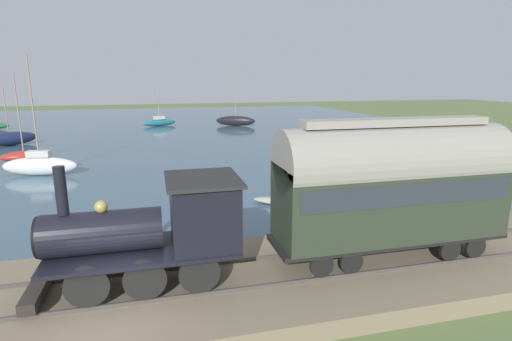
{
  "coord_description": "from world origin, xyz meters",
  "views": [
    {
      "loc": [
        -10.38,
        -1.17,
        6.66
      ],
      "look_at": [
        8.25,
        -5.9,
        2.21
      ],
      "focal_mm": 28.0,
      "sensor_mm": 36.0,
      "label": 1
    }
  ],
  "objects_px": {
    "sailboat_white": "(40,165)",
    "passenger_coach": "(391,182)",
    "rowboat_far_out": "(279,201)",
    "sailboat_red": "(24,156)",
    "sailboat_black": "(235,121)",
    "sailboat_navy": "(10,139)",
    "steam_locomotive": "(162,225)",
    "sailboat_teal": "(159,122)"
  },
  "relations": [
    {
      "from": "sailboat_black",
      "to": "sailboat_navy",
      "type": "bearing_deg",
      "value": 139.27
    },
    {
      "from": "sailboat_black",
      "to": "sailboat_white",
      "type": "xyz_separation_m",
      "value": [
        -26.05,
        19.21,
        0.01
      ]
    },
    {
      "from": "sailboat_red",
      "to": "sailboat_black",
      "type": "distance_m",
      "value": 29.84
    },
    {
      "from": "rowboat_far_out",
      "to": "sailboat_black",
      "type": "bearing_deg",
      "value": 25.57
    },
    {
      "from": "steam_locomotive",
      "to": "sailboat_navy",
      "type": "xyz_separation_m",
      "value": [
        33.68,
        14.4,
        -1.8
      ]
    },
    {
      "from": "sailboat_white",
      "to": "rowboat_far_out",
      "type": "bearing_deg",
      "value": -116.92
    },
    {
      "from": "sailboat_black",
      "to": "sailboat_red",
      "type": "bearing_deg",
      "value": 158.61
    },
    {
      "from": "rowboat_far_out",
      "to": "sailboat_red",
      "type": "bearing_deg",
      "value": 79.37
    },
    {
      "from": "steam_locomotive",
      "to": "sailboat_teal",
      "type": "bearing_deg",
      "value": -0.72
    },
    {
      "from": "passenger_coach",
      "to": "rowboat_far_out",
      "type": "xyz_separation_m",
      "value": [
        8.33,
        1.25,
        -3.11
      ]
    },
    {
      "from": "rowboat_far_out",
      "to": "steam_locomotive",
      "type": "bearing_deg",
      "value": 176.49
    },
    {
      "from": "sailboat_navy",
      "to": "steam_locomotive",
      "type": "bearing_deg",
      "value": 168.68
    },
    {
      "from": "steam_locomotive",
      "to": "sailboat_red",
      "type": "xyz_separation_m",
      "value": [
        24.55,
        10.6,
        -2.02
      ]
    },
    {
      "from": "sailboat_navy",
      "to": "sailboat_black",
      "type": "bearing_deg",
      "value": -100.76
    },
    {
      "from": "steam_locomotive",
      "to": "passenger_coach",
      "type": "distance_m",
      "value": 7.53
    },
    {
      "from": "sailboat_red",
      "to": "sailboat_black",
      "type": "xyz_separation_m",
      "value": [
        20.37,
        -21.81,
        0.26
      ]
    },
    {
      "from": "sailboat_teal",
      "to": "rowboat_far_out",
      "type": "distance_m",
      "value": 39.49
    },
    {
      "from": "sailboat_red",
      "to": "sailboat_white",
      "type": "xyz_separation_m",
      "value": [
        -5.68,
        -2.6,
        0.27
      ]
    },
    {
      "from": "sailboat_black",
      "to": "rowboat_far_out",
      "type": "relative_size",
      "value": 2.9
    },
    {
      "from": "passenger_coach",
      "to": "rowboat_far_out",
      "type": "height_order",
      "value": "passenger_coach"
    },
    {
      "from": "passenger_coach",
      "to": "sailboat_red",
      "type": "relative_size",
      "value": 1.13
    },
    {
      "from": "passenger_coach",
      "to": "sailboat_navy",
      "type": "xyz_separation_m",
      "value": [
        33.68,
        21.89,
        -2.6
      ]
    },
    {
      "from": "sailboat_white",
      "to": "rowboat_far_out",
      "type": "relative_size",
      "value": 2.87
    },
    {
      "from": "sailboat_teal",
      "to": "rowboat_far_out",
      "type": "height_order",
      "value": "sailboat_teal"
    },
    {
      "from": "steam_locomotive",
      "to": "sailboat_teal",
      "type": "distance_m",
      "value": 47.46
    },
    {
      "from": "sailboat_black",
      "to": "rowboat_far_out",
      "type": "height_order",
      "value": "sailboat_black"
    },
    {
      "from": "sailboat_teal",
      "to": "sailboat_black",
      "type": "distance_m",
      "value": 10.9
    },
    {
      "from": "sailboat_black",
      "to": "rowboat_far_out",
      "type": "xyz_separation_m",
      "value": [
        -36.6,
        4.97,
        -0.55
      ]
    },
    {
      "from": "sailboat_navy",
      "to": "sailboat_red",
      "type": "distance_m",
      "value": 9.89
    },
    {
      "from": "sailboat_navy",
      "to": "passenger_coach",
      "type": "bearing_deg",
      "value": 178.55
    },
    {
      "from": "sailboat_navy",
      "to": "sailboat_black",
      "type": "distance_m",
      "value": 27.97
    },
    {
      "from": "sailboat_teal",
      "to": "sailboat_navy",
      "type": "bearing_deg",
      "value": 108.24
    },
    {
      "from": "sailboat_white",
      "to": "steam_locomotive",
      "type": "bearing_deg",
      "value": -147.42
    },
    {
      "from": "sailboat_white",
      "to": "passenger_coach",
      "type": "bearing_deg",
      "value": -131.02
    },
    {
      "from": "sailboat_navy",
      "to": "sailboat_black",
      "type": "xyz_separation_m",
      "value": [
        11.25,
        -25.61,
        0.04
      ]
    },
    {
      "from": "steam_locomotive",
      "to": "rowboat_far_out",
      "type": "bearing_deg",
      "value": -36.81
    },
    {
      "from": "sailboat_red",
      "to": "passenger_coach",
      "type": "bearing_deg",
      "value": -154.39
    },
    {
      "from": "sailboat_navy",
      "to": "rowboat_far_out",
      "type": "xyz_separation_m",
      "value": [
        -25.35,
        -20.64,
        -0.51
      ]
    },
    {
      "from": "steam_locomotive",
      "to": "sailboat_navy",
      "type": "bearing_deg",
      "value": 23.16
    },
    {
      "from": "steam_locomotive",
      "to": "sailboat_red",
      "type": "relative_size",
      "value": 0.85
    },
    {
      "from": "passenger_coach",
      "to": "sailboat_white",
      "type": "distance_m",
      "value": 24.55
    },
    {
      "from": "sailboat_white",
      "to": "rowboat_far_out",
      "type": "xyz_separation_m",
      "value": [
        -10.54,
        -14.24,
        -0.56
      ]
    }
  ]
}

